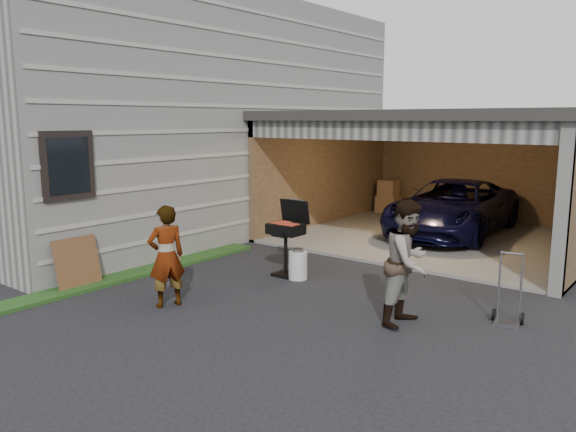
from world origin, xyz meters
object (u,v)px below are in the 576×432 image
at_px(propane_tank, 298,265).
at_px(hand_truck, 508,310).
at_px(bbq_grill, 287,231).
at_px(plywood_panel, 77,263).
at_px(man, 408,263).
at_px(woman, 166,256).
at_px(minivan, 453,210).

bearing_deg(propane_tank, hand_truck, 0.73).
height_order(bbq_grill, hand_truck, bbq_grill).
relative_size(bbq_grill, hand_truck, 1.35).
relative_size(propane_tank, hand_truck, 0.49).
bearing_deg(plywood_panel, man, 20.56).
xyz_separation_m(woman, hand_truck, (4.18, 2.37, -0.57)).
relative_size(bbq_grill, propane_tank, 2.74).
distance_m(man, plywood_panel, 5.29).
relative_size(plywood_panel, hand_truck, 0.86).
height_order(woman, bbq_grill, woman).
bearing_deg(propane_tank, minivan, 82.24).
xyz_separation_m(minivan, hand_truck, (2.83, -5.03, -0.44)).
height_order(minivan, propane_tank, minivan).
distance_m(woman, bbq_grill, 2.42).
xyz_separation_m(propane_tank, hand_truck, (3.53, 0.05, -0.05)).
height_order(propane_tank, plywood_panel, plywood_panel).
distance_m(minivan, plywood_panel, 8.36).
bearing_deg(hand_truck, woman, -161.02).
bearing_deg(hand_truck, plywood_panel, -166.45).
bearing_deg(hand_truck, minivan, 108.86).
bearing_deg(propane_tank, plywood_panel, -133.32).
relative_size(bbq_grill, plywood_panel, 1.56).
bearing_deg(minivan, man, -76.92).
distance_m(man, bbq_grill, 2.88).
xyz_separation_m(woman, bbq_grill, (0.36, 2.39, 0.03)).
bearing_deg(bbq_grill, propane_tank, -13.14).
distance_m(minivan, hand_truck, 5.79).
distance_m(woman, plywood_panel, 1.90).
height_order(minivan, woman, woman).
distance_m(woman, propane_tank, 2.46).
height_order(plywood_panel, hand_truck, hand_truck).
height_order(bbq_grill, propane_tank, bbq_grill).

